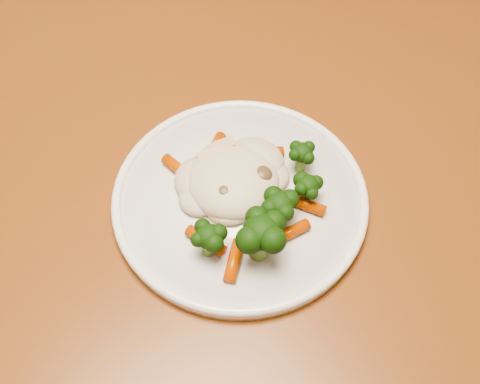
{
  "coord_description": "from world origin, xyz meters",
  "views": [
    {
      "loc": [
        0.15,
        -0.1,
        1.27
      ],
      "look_at": [
        0.32,
        0.2,
        0.77
      ],
      "focal_mm": 45.0,
      "sensor_mm": 36.0,
      "label": 1
    }
  ],
  "objects": [
    {
      "name": "meal",
      "position": [
        0.32,
        0.18,
        0.78
      ],
      "size": [
        0.17,
        0.18,
        0.05
      ],
      "color": "beige",
      "rests_on": "plate"
    },
    {
      "name": "dining_table",
      "position": [
        0.29,
        0.25,
        0.66
      ],
      "size": [
        1.35,
        0.93,
        0.75
      ],
      "rotation": [
        0.0,
        0.0,
        0.04
      ],
      "color": "brown",
      "rests_on": "ground"
    },
    {
      "name": "plate",
      "position": [
        0.32,
        0.2,
        0.76
      ],
      "size": [
        0.26,
        0.26,
        0.01
      ],
      "primitive_type": "cylinder",
      "color": "white",
      "rests_on": "dining_table"
    }
  ]
}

